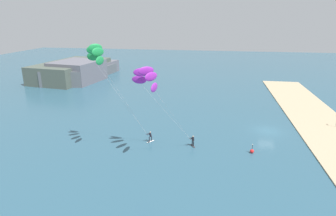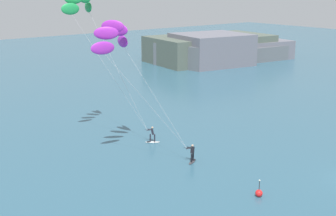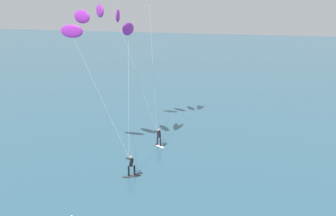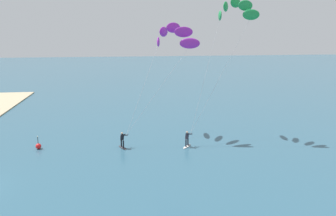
% 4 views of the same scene
% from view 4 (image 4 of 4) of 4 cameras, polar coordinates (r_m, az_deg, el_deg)
% --- Properties ---
extents(kitesurfer_nearshore, '(8.16, 8.89, 12.55)m').
position_cam_4_polar(kitesurfer_nearshore, '(36.91, 0.64, 11.84)').
color(kitesurfer_nearshore, '#333338').
rests_on(kitesurfer_nearshore, ground).
extents(kitesurfer_mid_water, '(7.64, 8.63, 15.21)m').
position_cam_4_polar(kitesurfer_mid_water, '(37.92, 11.18, 15.57)').
color(kitesurfer_mid_water, white).
rests_on(kitesurfer_mid_water, ground).
extents(marker_buoy, '(0.56, 0.56, 1.38)m').
position_cam_4_polar(marker_buoy, '(36.33, -21.41, -6.11)').
color(marker_buoy, red).
rests_on(marker_buoy, ground).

